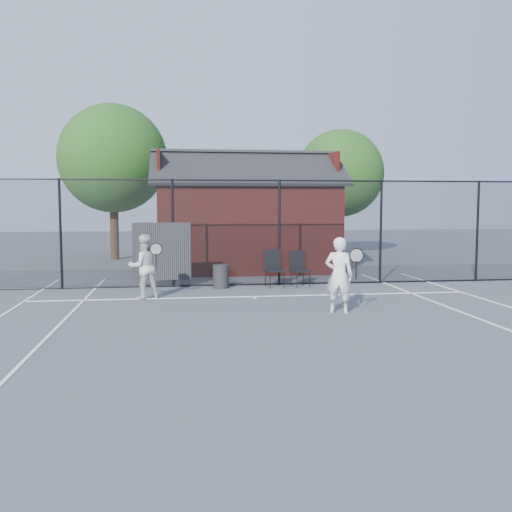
{
  "coord_description": "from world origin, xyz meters",
  "views": [
    {
      "loc": [
        -1.84,
        -10.94,
        2.28
      ],
      "look_at": [
        -0.07,
        2.1,
        1.1
      ],
      "focal_mm": 40.0,
      "sensor_mm": 36.0,
      "label": 1
    }
  ],
  "objects": [
    {
      "name": "waste_bin",
      "position": [
        -0.7,
        4.59,
        0.32
      ],
      "size": [
        0.52,
        0.52,
        0.65
      ],
      "primitive_type": "cylinder",
      "rotation": [
        0.0,
        0.0,
        0.19
      ],
      "color": "black",
      "rests_on": "ground"
    },
    {
      "name": "chair_right",
      "position": [
        1.53,
        4.6,
        0.49
      ],
      "size": [
        0.57,
        0.59,
        0.98
      ],
      "primitive_type": "cube",
      "rotation": [
        0.0,
        0.0,
        0.24
      ],
      "color": "black",
      "rests_on": "ground"
    },
    {
      "name": "fence",
      "position": [
        -0.3,
        5.0,
        1.45
      ],
      "size": [
        22.04,
        3.0,
        3.0
      ],
      "color": "black",
      "rests_on": "ground"
    },
    {
      "name": "ground",
      "position": [
        0.0,
        0.0,
        0.0
      ],
      "size": [
        80.0,
        80.0,
        0.0
      ],
      "primitive_type": "plane",
      "color": "#44484D",
      "rests_on": "ground"
    },
    {
      "name": "player_back",
      "position": [
        -2.69,
        3.1,
        0.78
      ],
      "size": [
        0.92,
        0.81,
        1.57
      ],
      "color": "silver",
      "rests_on": "ground"
    },
    {
      "name": "tree_left",
      "position": [
        -4.5,
        13.5,
        4.19
      ],
      "size": [
        4.48,
        4.48,
        6.44
      ],
      "color": "black",
      "rests_on": "ground"
    },
    {
      "name": "chair_left",
      "position": [
        0.8,
        4.6,
        0.51
      ],
      "size": [
        0.57,
        0.58,
        1.01
      ],
      "primitive_type": "cube",
      "rotation": [
        0.0,
        0.0,
        0.17
      ],
      "color": "black",
      "rests_on": "ground"
    },
    {
      "name": "tree_right",
      "position": [
        5.5,
        14.5,
        3.71
      ],
      "size": [
        3.97,
        3.97,
        5.7
      ],
      "color": "black",
      "rests_on": "ground"
    },
    {
      "name": "clubhouse",
      "position": [
        0.5,
        9.0,
        1.61
      ],
      "size": [
        6.5,
        4.36,
        4.19
      ],
      "color": "maroon",
      "rests_on": "ground"
    },
    {
      "name": "player_front",
      "position": [
        1.5,
        0.63,
        0.81
      ],
      "size": [
        0.77,
        0.63,
        1.61
      ],
      "color": "white",
      "rests_on": "ground"
    },
    {
      "name": "court_lines",
      "position": [
        0.0,
        -1.32,
        0.01
      ],
      "size": [
        11.02,
        18.0,
        0.01
      ],
      "color": "white",
      "rests_on": "ground"
    }
  ]
}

